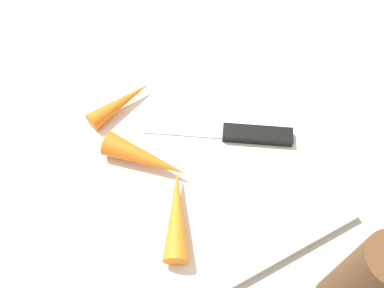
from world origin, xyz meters
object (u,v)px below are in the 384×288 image
(carrot_shortest, at_px, (121,103))
(pepper_grinder, at_px, (360,282))
(carrot_medium, at_px, (145,156))
(cutting_board, at_px, (192,146))
(carrot_longest, at_px, (176,213))
(knife, at_px, (247,134))

(carrot_shortest, bearing_deg, pepper_grinder, -85.92)
(carrot_shortest, bearing_deg, carrot_medium, -107.49)
(cutting_board, height_order, pepper_grinder, pepper_grinder)
(pepper_grinder, bearing_deg, carrot_longest, -145.03)
(carrot_longest, bearing_deg, pepper_grinder, -117.31)
(carrot_medium, distance_m, pepper_grinder, 0.28)
(cutting_board, relative_size, carrot_longest, 3.23)
(cutting_board, height_order, carrot_longest, carrot_longest)
(carrot_shortest, xyz_separation_m, pepper_grinder, (0.34, 0.11, 0.06))
(knife, height_order, carrot_longest, carrot_longest)
(pepper_grinder, bearing_deg, cutting_board, -168.45)
(carrot_medium, height_order, carrot_shortest, carrot_medium)
(cutting_board, bearing_deg, pepper_grinder, 11.55)
(knife, bearing_deg, carrot_shortest, -10.27)
(knife, distance_m, carrot_shortest, 0.17)
(knife, distance_m, carrot_medium, 0.14)
(knife, xyz_separation_m, pepper_grinder, (0.22, -0.02, 0.06))
(carrot_longest, height_order, carrot_medium, carrot_medium)
(carrot_shortest, bearing_deg, carrot_longest, -105.35)
(carrot_medium, bearing_deg, carrot_shortest, 137.11)
(carrot_longest, xyz_separation_m, carrot_medium, (-0.09, -0.00, 0.00))
(carrot_medium, bearing_deg, pepper_grinder, -14.22)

